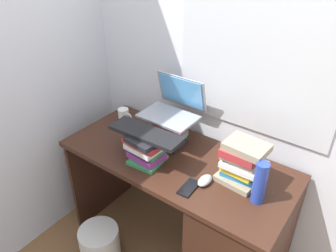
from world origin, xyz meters
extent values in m
plane|color=brown|center=(0.00, 0.00, 0.00)|extent=(6.00, 6.00, 0.00)
cube|color=silver|center=(0.00, 0.35, 1.30)|extent=(6.00, 0.05, 2.60)
cube|color=silver|center=(0.27, 0.32, 1.32)|extent=(0.90, 0.01, 0.80)
cube|color=silver|center=(-0.87, 0.00, 1.30)|extent=(0.05, 6.00, 2.60)
cube|color=#381E14|center=(0.00, 0.00, 0.76)|extent=(1.36, 0.60, 0.03)
cube|color=#381E14|center=(-0.67, 0.00, 0.37)|extent=(0.02, 0.56, 0.74)
cube|color=#321B12|center=(0.45, -0.03, 0.37)|extent=(0.41, 0.51, 0.71)
cube|color=black|center=(-0.14, 0.09, 0.78)|extent=(0.24, 0.16, 0.02)
cube|color=orange|center=(-0.12, 0.11, 0.81)|extent=(0.17, 0.15, 0.03)
cube|color=teal|center=(-0.13, 0.09, 0.84)|extent=(0.19, 0.19, 0.03)
cube|color=#B22D33|center=(-0.12, 0.09, 0.87)|extent=(0.18, 0.15, 0.03)
cube|color=#B22D33|center=(-0.13, 0.11, 0.90)|extent=(0.17, 0.14, 0.04)
cube|color=yellow|center=(-0.12, 0.11, 0.94)|extent=(0.23, 0.14, 0.03)
cube|color=#338C4C|center=(-0.11, -0.12, 0.78)|extent=(0.19, 0.19, 0.02)
cube|color=#8C338C|center=(-0.12, -0.12, 0.81)|extent=(0.20, 0.16, 0.04)
cube|color=#338C4C|center=(-0.11, -0.11, 0.85)|extent=(0.17, 0.14, 0.03)
cube|color=white|center=(-0.12, -0.12, 0.88)|extent=(0.20, 0.18, 0.03)
cube|color=#B22D33|center=(-0.12, -0.12, 0.91)|extent=(0.23, 0.18, 0.03)
cube|color=black|center=(-0.11, -0.13, 0.94)|extent=(0.19, 0.20, 0.03)
cube|color=gray|center=(0.38, 0.03, 0.79)|extent=(0.22, 0.18, 0.03)
cube|color=#2672B2|center=(0.39, 0.05, 0.82)|extent=(0.20, 0.16, 0.03)
cube|color=yellow|center=(0.38, 0.05, 0.85)|extent=(0.17, 0.16, 0.04)
cube|color=white|center=(0.39, 0.04, 0.89)|extent=(0.21, 0.16, 0.03)
cube|color=gray|center=(0.38, 0.04, 0.92)|extent=(0.20, 0.15, 0.03)
cube|color=#B22D33|center=(0.37, 0.03, 0.96)|extent=(0.18, 0.16, 0.04)
cube|color=gray|center=(0.40, 0.04, 0.99)|extent=(0.22, 0.17, 0.04)
cube|color=gray|center=(-0.13, 0.10, 0.96)|extent=(0.33, 0.22, 0.01)
cube|color=gray|center=(-0.13, 0.24, 1.07)|extent=(0.33, 0.06, 0.21)
cube|color=#59A5E5|center=(-0.13, 0.23, 1.07)|extent=(0.30, 0.05, 0.18)
cube|color=black|center=(-0.12, -0.12, 0.96)|extent=(0.43, 0.16, 0.02)
ellipsoid|color=#A5A8AD|center=(0.25, -0.09, 0.79)|extent=(0.06, 0.10, 0.04)
cylinder|color=white|center=(-0.52, 0.12, 0.82)|extent=(0.07, 0.07, 0.10)
torus|color=white|center=(-0.48, 0.12, 0.83)|extent=(0.05, 0.01, 0.05)
cylinder|color=#263FA5|center=(0.52, -0.05, 0.89)|extent=(0.06, 0.06, 0.23)
cube|color=black|center=(0.20, -0.17, 0.78)|extent=(0.07, 0.14, 0.01)
cylinder|color=silver|center=(-0.34, -0.37, 0.13)|extent=(0.26, 0.26, 0.26)
camera|label=1|loc=(0.86, -1.25, 1.91)|focal=34.94mm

